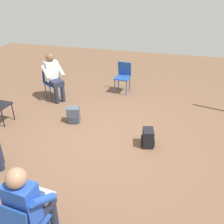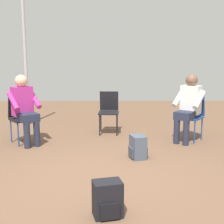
{
  "view_description": "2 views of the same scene",
  "coord_description": "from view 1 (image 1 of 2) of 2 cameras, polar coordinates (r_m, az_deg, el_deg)",
  "views": [
    {
      "loc": [
        -3.94,
        -1.32,
        2.92
      ],
      "look_at": [
        -0.32,
        -0.32,
        0.9
      ],
      "focal_mm": 40.0,
      "sensor_mm": 36.0,
      "label": 1
    },
    {
      "loc": [
        0.13,
        -3.78,
        1.56
      ],
      "look_at": [
        0.19,
        -0.16,
        0.91
      ],
      "focal_mm": 50.0,
      "sensor_mm": 36.0,
      "label": 2
    }
  ],
  "objects": [
    {
      "name": "ground_plane",
      "position": [
        5.08,
        -2.52,
        -6.84
      ],
      "size": [
        14.22,
        14.22,
        0.0
      ],
      "primitive_type": "plane",
      "color": "brown"
    },
    {
      "name": "chair_east",
      "position": [
        7.15,
        2.59,
        8.45
      ],
      "size": [
        0.46,
        0.43,
        0.85
      ],
      "rotation": [
        0.0,
        0.0,
        1.5
      ],
      "color": "#1E4799",
      "rests_on": "ground"
    },
    {
      "name": "backpack_by_empty_chair",
      "position": [
        4.94,
        8.19,
        -6.06
      ],
      "size": [
        0.32,
        0.29,
        0.36
      ],
      "rotation": [
        0.0,
        0.0,
        3.37
      ],
      "color": "black",
      "rests_on": "ground"
    },
    {
      "name": "chair_northeast",
      "position": [
        6.96,
        -13.64,
        7.11
      ],
      "size": [
        0.58,
        0.58,
        0.85
      ],
      "rotation": [
        0.0,
        0.0,
        2.47
      ],
      "color": "#1E4799",
      "rests_on": "ground"
    },
    {
      "name": "person_with_laptop",
      "position": [
        3.13,
        -18.44,
        -18.86
      ],
      "size": [
        0.55,
        0.53,
        1.24
      ],
      "rotation": [
        0.0,
        0.0,
        -1.67
      ],
      "color": "#23283D",
      "rests_on": "ground"
    },
    {
      "name": "person_in_white",
      "position": [
        6.75,
        -13.25,
        8.28
      ],
      "size": [
        0.63,
        0.63,
        1.24
      ],
      "rotation": [
        0.0,
        0.0,
        2.47
      ],
      "color": "#23283D",
      "rests_on": "ground"
    },
    {
      "name": "backpack_near_laptop_user",
      "position": [
        5.74,
        -8.79,
        -0.82
      ],
      "size": [
        0.29,
        0.32,
        0.36
      ],
      "rotation": [
        0.0,
        0.0,
        1.82
      ],
      "color": "#475160",
      "rests_on": "ground"
    }
  ]
}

